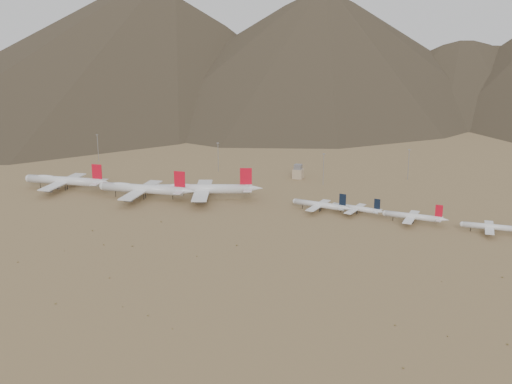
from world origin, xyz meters
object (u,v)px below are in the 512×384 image
(widebody_east, at_px, (205,189))
(control_tower, at_px, (298,172))
(widebody_west, at_px, (65,181))
(narrowbody_b, at_px, (357,208))
(widebody_centre, at_px, (143,189))
(narrowbody_a, at_px, (321,205))

(widebody_east, distance_m, control_tower, 98.81)
(widebody_east, bearing_deg, widebody_west, 166.27)
(widebody_west, relative_size, narrowbody_b, 1.92)
(widebody_centre, relative_size, narrowbody_a, 1.73)
(narrowbody_a, xyz_separation_m, narrowbody_b, (25.26, 1.68, -0.57))
(widebody_centre, xyz_separation_m, widebody_east, (43.85, 13.46, 0.42))
(narrowbody_a, bearing_deg, control_tower, 124.21)
(widebody_west, height_order, narrowbody_a, widebody_west)
(widebody_centre, relative_size, narrowbody_b, 1.98)
(widebody_centre, height_order, narrowbody_b, widebody_centre)
(widebody_east, bearing_deg, narrowbody_a, -20.21)
(widebody_centre, distance_m, narrowbody_a, 132.99)
(widebody_centre, height_order, control_tower, widebody_centre)
(widebody_west, xyz_separation_m, widebody_east, (114.61, 10.32, 0.66))
(widebody_centre, relative_size, control_tower, 6.37)
(control_tower, bearing_deg, widebody_east, -118.81)
(widebody_centre, bearing_deg, widebody_west, 172.40)
(widebody_east, height_order, narrowbody_a, widebody_east)
(control_tower, bearing_deg, narrowbody_a, -65.15)
(widebody_west, relative_size, narrowbody_a, 1.68)
(widebody_centre, bearing_deg, control_tower, 42.49)
(widebody_west, relative_size, control_tower, 6.18)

